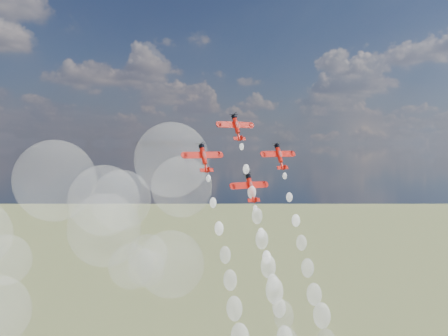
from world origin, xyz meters
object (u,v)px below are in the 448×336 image
object	(u,v)px
plane_lead	(236,127)
plane_slot	(251,187)
plane_left	(204,157)
plane_right	(279,156)

from	to	relation	value
plane_lead	plane_slot	distance (m)	16.88
plane_left	plane_right	bearing A→B (deg)	0.00
plane_right	plane_slot	world-z (taller)	plane_right
plane_left	plane_right	distance (m)	24.11
plane_slot	plane_left	bearing A→B (deg)	165.24
plane_lead	plane_slot	xyz separation A→B (m)	(0.00, -6.35, -15.64)
plane_left	plane_slot	bearing A→B (deg)	-14.76
plane_left	plane_right	world-z (taller)	same
plane_right	plane_slot	distance (m)	14.72
plane_left	plane_lead	bearing A→B (deg)	14.76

